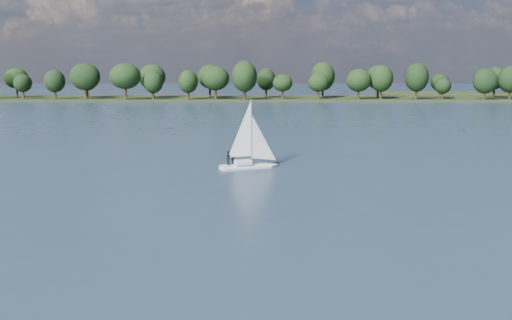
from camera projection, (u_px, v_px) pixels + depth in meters
The scene contains 4 objects.
ground at pixel (297, 127), 127.12m from camera, with size 700.00×700.00×0.00m, color #233342.
far_shore at pixel (282, 99), 237.65m from camera, with size 660.00×40.00×1.50m, color black.
sailboat at pixel (246, 148), 74.58m from camera, with size 7.46×4.64×9.53m.
treeline at pixel (283, 79), 232.37m from camera, with size 562.92×74.61×18.42m.
Camera 1 is at (-7.52, -26.77, 13.15)m, focal length 40.00 mm.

